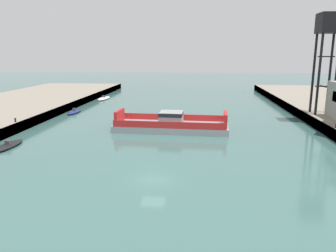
# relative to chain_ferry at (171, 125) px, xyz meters

# --- Properties ---
(ground_plane) EXTENTS (400.00, 400.00, 0.00)m
(ground_plane) POSITION_rel_chain_ferry_xyz_m (-0.03, -22.28, -1.02)
(ground_plane) COLOR #3D6660
(chain_ferry) EXTENTS (19.36, 7.75, 3.30)m
(chain_ferry) POSITION_rel_chain_ferry_xyz_m (0.00, 0.00, 0.00)
(chain_ferry) COLOR #939399
(chain_ferry) RESTS_ON ground
(moored_boat_near_left) EXTENTS (2.07, 6.68, 1.02)m
(moored_boat_near_left) POSITION_rel_chain_ferry_xyz_m (-21.74, -12.45, -0.75)
(moored_boat_near_left) COLOR black
(moored_boat_near_left) RESTS_ON ground
(moored_boat_near_right) EXTENTS (2.69, 8.35, 1.09)m
(moored_boat_near_right) POSITION_rel_chain_ferry_xyz_m (-22.49, 37.02, -0.72)
(moored_boat_near_right) COLOR white
(moored_boat_near_right) RESTS_ON ground
(moored_boat_mid_left) EXTENTS (1.86, 6.36, 1.08)m
(moored_boat_mid_left) POSITION_rel_chain_ferry_xyz_m (-22.63, 14.62, -0.72)
(moored_boat_mid_left) COLOR navy
(moored_boat_mid_left) RESTS_ON ground
(crane_tower) EXTENTS (3.89, 3.89, 18.16)m
(crane_tower) POSITION_rel_chain_ferry_xyz_m (27.58, 9.33, 15.47)
(crane_tower) COLOR black
(crane_tower) RESTS_ON quay_right
(bollard_left_far) EXTENTS (0.32, 0.32, 0.71)m
(bollard_left_far) POSITION_rel_chain_ferry_xyz_m (-25.49, -3.74, 1.11)
(bollard_left_far) COLOR black
(bollard_left_far) RESTS_ON quay_left
(bollard_right_far) EXTENTS (0.32, 0.32, 0.71)m
(bollard_right_far) POSITION_rel_chain_ferry_xyz_m (25.44, -3.34, 1.11)
(bollard_right_far) COLOR black
(bollard_right_far) RESTS_ON quay_right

